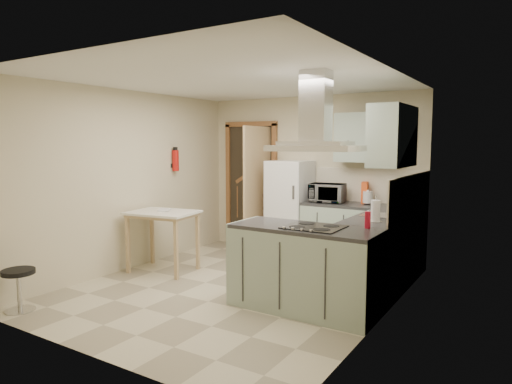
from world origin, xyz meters
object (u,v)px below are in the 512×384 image
Objects in this scene: peninsula at (305,268)px; microwave at (327,193)px; stool at (19,290)px; drop_leaf_table at (163,241)px; bentwood_chair at (252,224)px; extractor_hood at (315,148)px; fridge at (290,209)px.

peninsula is 3.10× the size of microwave.
peninsula is at bearing 32.69° from stool.
drop_leaf_table is at bearing 82.96° from stool.
microwave is (1.29, 0.03, 0.58)m from bentwood_chair.
peninsula is 1.27m from extractor_hood.
microwave is at bearing 106.87° from peninsula.
extractor_hood is at bearing -78.40° from microwave.
extractor_hood is (1.32, -1.98, 0.97)m from fridge.
stool is (-0.24, -1.93, -0.19)m from drop_leaf_table.
stool is 4.16m from microwave.
peninsula is at bearing 180.00° from extractor_hood.
bentwood_chair is 1.42m from microwave.
extractor_hood reaches higher than fridge.
microwave reaches higher than stool.
stool is 0.90× the size of microwave.
drop_leaf_table is 1.68m from bentwood_chair.
fridge is at bearing 123.79° from extractor_hood.
peninsula is at bearing -16.03° from drop_leaf_table.
microwave reaches higher than drop_leaf_table.
peninsula is 2.33m from drop_leaf_table.
stool is at bearing -86.14° from bentwood_chair.
stool is at bearing -147.31° from peninsula.
peninsula is 2.69m from bentwood_chair.
bentwood_chair is at bearing 79.38° from stool.
extractor_hood reaches higher than stool.
fridge is 2.57m from extractor_hood.
fridge reaches higher than bentwood_chair.
extractor_hood is 0.97× the size of bentwood_chair.
extractor_hood reaches higher than microwave.
drop_leaf_table is (-1.08, -1.69, -0.33)m from fridge.
extractor_hood is at bearing -15.73° from drop_leaf_table.
stool is at bearing -148.30° from extractor_hood.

